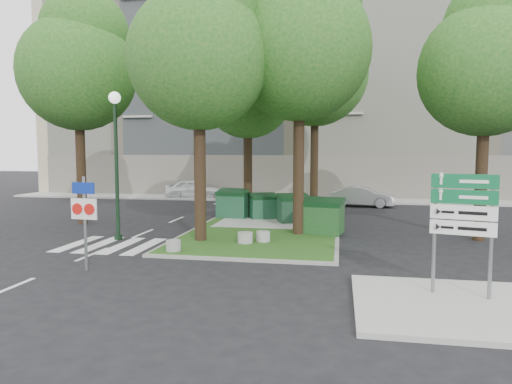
% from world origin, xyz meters
% --- Properties ---
extents(ground, '(120.00, 120.00, 0.00)m').
position_xyz_m(ground, '(0.00, 0.00, 0.00)').
color(ground, black).
rests_on(ground, ground).
extents(median_island, '(6.00, 16.00, 0.12)m').
position_xyz_m(median_island, '(0.50, 8.00, 0.06)').
color(median_island, '#194D16').
rests_on(median_island, ground).
extents(median_kerb, '(6.30, 16.30, 0.10)m').
position_xyz_m(median_kerb, '(0.50, 8.00, 0.05)').
color(median_kerb, gray).
rests_on(median_kerb, ground).
extents(sidewalk_corner, '(5.00, 4.00, 0.12)m').
position_xyz_m(sidewalk_corner, '(6.50, -3.50, 0.06)').
color(sidewalk_corner, '#999993').
rests_on(sidewalk_corner, ground).
extents(building_sidewalk, '(42.00, 3.00, 0.12)m').
position_xyz_m(building_sidewalk, '(0.00, 18.50, 0.06)').
color(building_sidewalk, '#999993').
rests_on(building_sidewalk, ground).
extents(zebra_crossing, '(5.00, 3.00, 0.01)m').
position_xyz_m(zebra_crossing, '(-3.75, 1.50, 0.01)').
color(zebra_crossing, silver).
rests_on(zebra_crossing, ground).
extents(apartment_building, '(41.00, 12.00, 16.00)m').
position_xyz_m(apartment_building, '(0.00, 26.00, 8.00)').
color(apartment_building, '#C3B992').
rests_on(apartment_building, ground).
extents(tree_median_near_left, '(5.20, 5.20, 10.53)m').
position_xyz_m(tree_median_near_left, '(-1.41, 2.56, 7.32)').
color(tree_median_near_left, black).
rests_on(tree_median_near_left, ground).
extents(tree_median_near_right, '(5.60, 5.60, 11.46)m').
position_xyz_m(tree_median_near_right, '(2.09, 4.56, 7.99)').
color(tree_median_near_right, black).
rests_on(tree_median_near_right, ground).
extents(tree_median_mid, '(4.80, 4.80, 9.99)m').
position_xyz_m(tree_median_mid, '(-0.91, 9.06, 6.98)').
color(tree_median_mid, black).
rests_on(tree_median_mid, ground).
extents(tree_median_far, '(5.80, 5.80, 11.93)m').
position_xyz_m(tree_median_far, '(2.29, 12.06, 8.32)').
color(tree_median_far, black).
rests_on(tree_median_far, ground).
extents(tree_street_left, '(5.40, 5.40, 11.00)m').
position_xyz_m(tree_street_left, '(-8.41, 6.06, 7.65)').
color(tree_street_left, black).
rests_on(tree_street_left, ground).
extents(tree_street_right, '(5.00, 5.00, 10.06)m').
position_xyz_m(tree_street_right, '(9.09, 5.06, 6.98)').
color(tree_street_right, black).
rests_on(tree_street_right, ground).
extents(dumpster_a, '(1.66, 1.24, 1.45)m').
position_xyz_m(dumpster_a, '(-1.70, 8.62, 0.82)').
color(dumpster_a, '#113E25').
rests_on(dumpster_a, median_island).
extents(dumpster_b, '(1.63, 1.43, 1.27)m').
position_xyz_m(dumpster_b, '(-0.10, 8.51, 0.73)').
color(dumpster_b, '#124027').
rests_on(dumpster_b, median_island).
extents(dumpster_c, '(1.72, 1.47, 1.35)m').
position_xyz_m(dumpster_c, '(1.50, 7.54, 0.77)').
color(dumpster_c, black).
rests_on(dumpster_c, median_island).
extents(dumpster_d, '(1.78, 1.43, 1.45)m').
position_xyz_m(dumpster_d, '(3.00, 4.77, 0.82)').
color(dumpster_d, '#133E14').
rests_on(dumpster_d, median_island).
extents(bollard_left, '(0.50, 0.50, 0.36)m').
position_xyz_m(bollard_left, '(-1.82, 0.50, 0.30)').
color(bollard_left, gray).
rests_on(bollard_left, median_island).
extents(bollard_right, '(0.52, 0.52, 0.37)m').
position_xyz_m(bollard_right, '(0.87, 2.66, 0.30)').
color(bollard_right, '#979692').
rests_on(bollard_right, median_island).
extents(bollard_mid, '(0.54, 0.54, 0.39)m').
position_xyz_m(bollard_mid, '(0.27, 2.25, 0.31)').
color(bollard_mid, gray).
rests_on(bollard_mid, median_island).
extents(litter_bin, '(0.42, 0.42, 0.74)m').
position_xyz_m(litter_bin, '(3.08, 10.01, 0.49)').
color(litter_bin, '#D0CE18').
rests_on(litter_bin, median_island).
extents(street_lamp, '(0.46, 0.46, 5.73)m').
position_xyz_m(street_lamp, '(-4.88, 2.55, 3.60)').
color(street_lamp, black).
rests_on(street_lamp, ground).
extents(traffic_sign_pole, '(0.82, 0.10, 2.73)m').
position_xyz_m(traffic_sign_pole, '(-3.55, -1.95, 1.75)').
color(traffic_sign_pole, slate).
rests_on(traffic_sign_pole, ground).
extents(directional_sign, '(1.37, 0.41, 2.81)m').
position_xyz_m(directional_sign, '(6.42, -2.85, 1.99)').
color(directional_sign, slate).
rests_on(directional_sign, sidewalk_corner).
extents(car_white, '(4.27, 1.97, 1.42)m').
position_xyz_m(car_white, '(-6.95, 18.28, 0.71)').
color(car_white, white).
rests_on(car_white, ground).
extents(car_silver, '(4.04, 1.83, 1.28)m').
position_xyz_m(car_silver, '(5.04, 15.50, 0.64)').
color(car_silver, '#A1A2A9').
rests_on(car_silver, ground).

